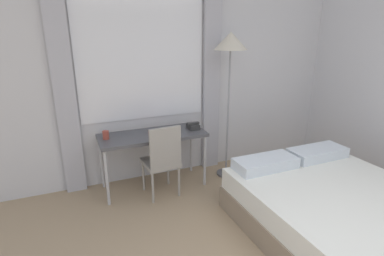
% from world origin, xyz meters
% --- Properties ---
extents(wall_back_with_window, '(5.57, 0.13, 2.70)m').
position_xyz_m(wall_back_with_window, '(-0.07, 2.88, 1.35)').
color(wall_back_with_window, silver).
rests_on(wall_back_with_window, ground_plane).
extents(desk, '(1.32, 0.54, 0.73)m').
position_xyz_m(desk, '(-0.57, 2.54, 0.67)').
color(desk, '#4C4C51').
rests_on(desk, ground_plane).
extents(desk_chair, '(0.43, 0.43, 0.92)m').
position_xyz_m(desk_chair, '(-0.53, 2.25, 0.51)').
color(desk_chair, gray).
rests_on(desk_chair, ground_plane).
extents(bed, '(1.69, 1.98, 0.60)m').
position_xyz_m(bed, '(0.85, 0.83, 0.25)').
color(bed, gray).
rests_on(bed, ground_plane).
extents(standing_lamp, '(0.43, 0.43, 1.94)m').
position_xyz_m(standing_lamp, '(0.46, 2.46, 1.73)').
color(standing_lamp, '#4C4C51').
rests_on(standing_lamp, ground_plane).
extents(telephone, '(0.15, 0.17, 0.09)m').
position_xyz_m(telephone, '(-0.02, 2.52, 0.76)').
color(telephone, '#2D2D2D').
rests_on(telephone, desk).
extents(book, '(0.27, 0.18, 0.02)m').
position_xyz_m(book, '(-0.47, 2.50, 0.74)').
color(book, maroon).
rests_on(book, desk).
extents(mug, '(0.07, 0.07, 0.10)m').
position_xyz_m(mug, '(-1.13, 2.57, 0.78)').
color(mug, '#993F33').
rests_on(mug, desk).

